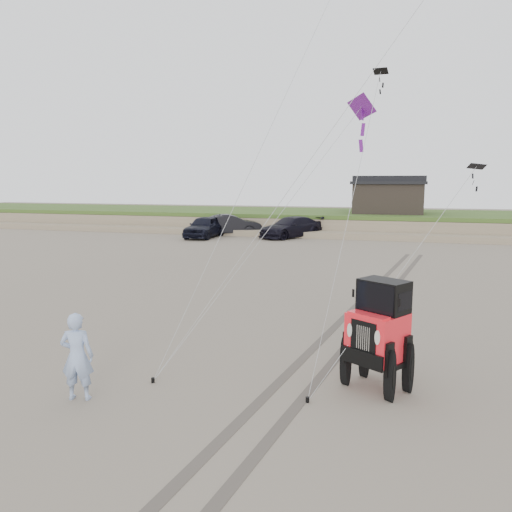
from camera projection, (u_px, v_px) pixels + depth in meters
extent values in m
plane|color=#6B6054|center=(244.00, 394.00, 10.95)|extent=(160.00, 160.00, 0.00)
cube|color=#7A6B54|center=(366.00, 223.00, 46.93)|extent=(160.00, 12.00, 1.40)
cube|color=#2D4719|center=(366.00, 214.00, 46.80)|extent=(160.00, 12.00, 0.35)
cube|color=#7A6B54|center=(360.00, 235.00, 40.82)|extent=(160.00, 3.50, 0.50)
cube|color=black|center=(388.00, 199.00, 45.08)|extent=(6.00, 5.00, 2.60)
cube|color=black|center=(389.00, 183.00, 44.87)|extent=(6.40, 5.40, 0.25)
cube|color=black|center=(389.00, 178.00, 44.81)|extent=(6.40, 1.20, 0.50)
imported|color=black|center=(205.00, 227.00, 40.86)|extent=(2.11, 5.24, 1.78)
imported|color=black|center=(230.00, 225.00, 42.80)|extent=(5.64, 3.94, 1.76)
imported|color=black|center=(291.00, 227.00, 40.85)|extent=(5.23, 6.21, 1.70)
imported|color=#8598CD|center=(77.00, 356.00, 10.55)|extent=(0.79, 0.62, 1.90)
cube|color=black|center=(381.00, 71.00, 16.13)|extent=(0.51, 0.37, 0.18)
cube|color=black|center=(477.00, 166.00, 12.99)|extent=(0.48, 0.35, 0.17)
cube|color=#6D1889|center=(362.00, 107.00, 18.87)|extent=(1.20, 1.31, 0.86)
cylinder|color=black|center=(153.00, 380.00, 11.54)|extent=(0.08, 0.08, 0.12)
cylinder|color=black|center=(307.00, 400.00, 10.51)|extent=(0.08, 0.08, 0.12)
cube|color=#4C443D|center=(352.00, 309.00, 18.11)|extent=(4.42, 29.74, 0.01)
cube|color=#4C443D|center=(375.00, 311.00, 17.88)|extent=(4.42, 29.74, 0.01)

